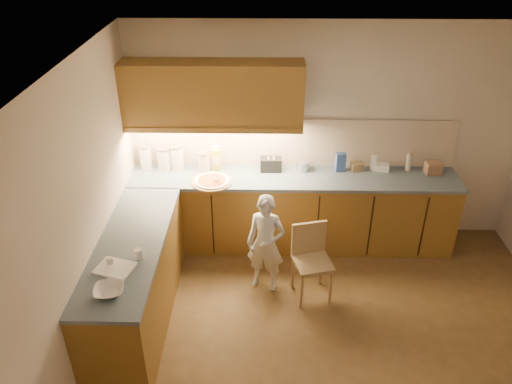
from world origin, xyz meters
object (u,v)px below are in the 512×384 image
at_px(pizza_on_board, 212,181).
at_px(oil_jug, 216,159).
at_px(wooden_chair, 311,256).
at_px(toaster, 271,164).
at_px(child, 266,244).

height_order(pizza_on_board, oil_jug, oil_jug).
distance_m(pizza_on_board, wooden_chair, 1.38).
relative_size(wooden_chair, toaster, 3.27).
xyz_separation_m(wooden_chair, oil_jug, (-1.05, 1.06, 0.58)).
distance_m(pizza_on_board, child, 0.96).
bearing_deg(oil_jug, pizza_on_board, -93.75).
bearing_deg(toaster, child, -94.54).
xyz_separation_m(pizza_on_board, child, (0.61, -0.64, -0.38)).
bearing_deg(pizza_on_board, toaster, 25.18).
relative_size(child, oil_jug, 3.71).
distance_m(pizza_on_board, oil_jug, 0.35).
bearing_deg(child, oil_jug, 135.86).
bearing_deg(wooden_chair, pizza_on_board, 132.47).
xyz_separation_m(pizza_on_board, toaster, (0.66, 0.31, 0.06)).
height_order(child, wooden_chair, child).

